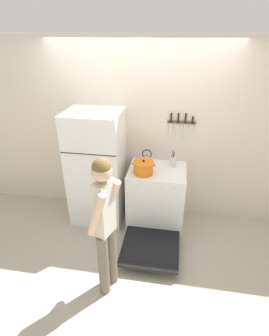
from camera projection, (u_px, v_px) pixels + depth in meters
The scene contains 9 objects.
ground_plane at pixel (139, 207), 4.31m from camera, with size 14.00×14.00×0.00m, color #B2A893.
wall_back at pixel (140, 133), 3.74m from camera, with size 10.00×0.06×2.55m.
refrigerator at pixel (97, 168), 3.73m from camera, with size 0.74×0.65×1.66m.
stove_range at pixel (156, 199), 3.74m from camera, with size 0.78×1.36×0.89m.
dutch_oven_pot at pixel (143, 168), 3.44m from camera, with size 0.31×0.27×0.20m.
tea_kettle at pixel (147, 160), 3.67m from camera, with size 0.22×0.17×0.23m.
utensil_jar at pixel (173, 162), 3.62m from camera, with size 0.09×0.09×0.25m.
person at pixel (105, 222), 2.56m from camera, with size 0.33×0.38×1.60m.
wall_knife_strip at pixel (181, 122), 3.52m from camera, with size 0.38×0.03×0.36m.
Camera 1 is at (0.51, -3.48, 2.58)m, focal length 28.00 mm.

